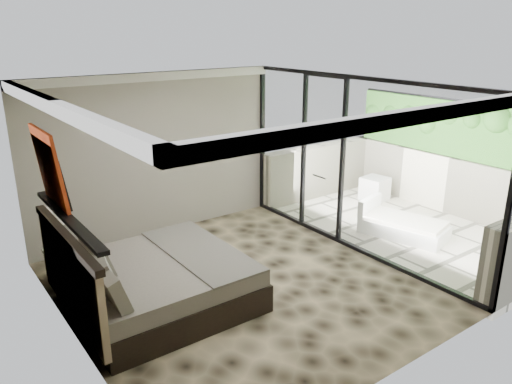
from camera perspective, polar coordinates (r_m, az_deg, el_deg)
floor at (r=7.19m, az=-1.90°, el=-10.73°), size 5.00×5.00×0.00m
ceiling at (r=6.32m, az=-2.17°, el=11.95°), size 4.50×5.00×0.02m
back_wall at (r=8.72m, az=-11.29°, el=4.10°), size 4.50×0.02×2.80m
left_wall at (r=5.76m, az=-20.85°, el=-4.24°), size 0.02×5.00×2.80m
glass_wall at (r=8.05m, az=11.36°, el=2.90°), size 0.08×5.00×2.80m
terrace_slab at (r=9.62m, az=16.94°, el=-4.17°), size 3.00×5.00×0.12m
parapet_far at (r=10.49m, az=21.75°, el=0.71°), size 0.30×5.00×1.10m
foliage_hedge at (r=10.23m, az=22.47°, el=6.59°), size 0.36×4.60×1.10m
picture_ledge at (r=5.83m, az=-20.67°, el=-2.90°), size 0.12×2.20×0.05m
bed at (r=6.69m, az=-11.80°, el=-10.00°), size 2.22×2.15×1.23m
nightstand at (r=7.67m, az=-20.91°, el=-8.00°), size 0.50×0.50×0.49m
table_lamp at (r=7.41m, az=-21.94°, el=-3.45°), size 0.33×0.33×0.61m
abstract_canvas at (r=6.14m, az=-22.59°, el=2.60°), size 0.13×0.90×0.90m
framed_print at (r=6.09m, az=-21.66°, el=1.12°), size 0.11×0.50×0.60m
ottoman at (r=10.82m, az=13.41°, el=0.37°), size 0.55×0.55×0.49m
lounger at (r=9.14m, az=16.28°, el=-3.71°), size 1.07×1.59×0.57m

